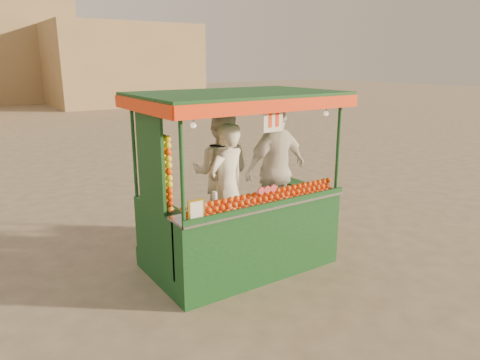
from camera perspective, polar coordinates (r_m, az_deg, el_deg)
ground at (r=6.68m, az=-0.78°, el=-9.73°), size 90.00×90.00×0.00m
building_right at (r=30.86m, az=-14.75°, el=14.05°), size 9.00×6.00×5.00m
juice_cart at (r=6.06m, az=-0.27°, el=-4.44°), size 2.65×1.72×2.41m
vendor_left at (r=6.01m, az=-1.73°, el=-0.94°), size 0.72×0.56×1.73m
vendor_middle at (r=6.57m, az=-2.44°, el=0.82°), size 1.12×1.10×1.82m
vendor_right at (r=6.57m, az=4.58°, el=1.35°), size 1.18×0.61×1.94m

